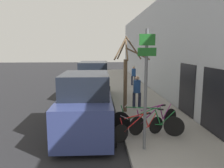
% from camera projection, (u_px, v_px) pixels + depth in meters
% --- Properties ---
extents(ground_plane, '(80.00, 80.00, 0.00)m').
position_uv_depth(ground_plane, '(96.00, 100.00, 13.64)').
color(ground_plane, black).
extents(sidewalk_curb, '(3.20, 32.00, 0.15)m').
position_uv_depth(sidewalk_curb, '(130.00, 90.00, 16.56)').
color(sidewalk_curb, gray).
rests_on(sidewalk_curb, ground).
extents(building_facade, '(0.23, 32.00, 6.50)m').
position_uv_depth(building_facade, '(154.00, 48.00, 16.10)').
color(building_facade, '#B2B7C1').
rests_on(building_facade, ground).
extents(signpost, '(0.53, 0.11, 3.57)m').
position_uv_depth(signpost, '(146.00, 85.00, 6.32)').
color(signpost, '#595B60').
rests_on(signpost, sidewalk_curb).
extents(bicycle_0, '(1.93, 1.02, 0.85)m').
position_uv_depth(bicycle_0, '(139.00, 128.00, 7.41)').
color(bicycle_0, black).
rests_on(bicycle_0, sidewalk_curb).
extents(bicycle_1, '(2.45, 1.00, 0.98)m').
position_uv_depth(bicycle_1, '(147.00, 122.00, 7.84)').
color(bicycle_1, black).
rests_on(bicycle_1, sidewalk_curb).
extents(bicycle_2, '(2.10, 1.28, 0.94)m').
position_uv_depth(bicycle_2, '(155.00, 120.00, 8.14)').
color(bicycle_2, black).
rests_on(bicycle_2, sidewalk_curb).
extents(parked_car_0, '(2.13, 4.61, 2.29)m').
position_uv_depth(parked_car_0, '(86.00, 105.00, 8.23)').
color(parked_car_0, navy).
rests_on(parked_car_0, ground).
extents(parked_car_1, '(2.19, 4.54, 2.40)m').
position_uv_depth(parked_car_1, '(94.00, 83.00, 13.37)').
color(parked_car_1, '#144728').
rests_on(parked_car_1, ground).
extents(pedestrian_near, '(0.42, 0.37, 1.66)m').
position_uv_depth(pedestrian_near, '(137.00, 90.00, 11.15)').
color(pedestrian_near, '#1E2338').
rests_on(pedestrian_near, sidewalk_curb).
extents(pedestrian_far, '(0.42, 0.35, 1.59)m').
position_uv_depth(pedestrian_far, '(134.00, 74.00, 18.29)').
color(pedestrian_far, '#1E2338').
rests_on(pedestrian_far, sidewalk_curb).
extents(street_tree, '(1.73, 1.53, 3.61)m').
position_uv_depth(street_tree, '(126.00, 76.00, 10.35)').
color(street_tree, brown).
rests_on(street_tree, sidewalk_curb).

